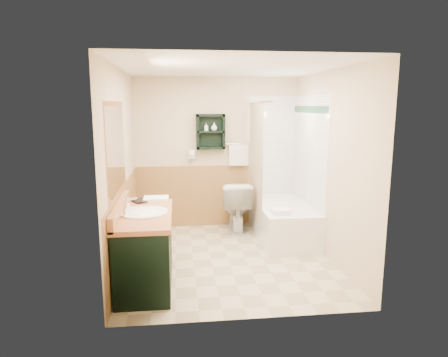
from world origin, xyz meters
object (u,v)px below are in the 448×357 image
wall_shelf (211,132)px  toilet (236,207)px  hair_dryer (192,154)px  vanity_book (133,194)px  bathtub (283,221)px  vanity (145,249)px  soap_bottle_a (206,129)px  soap_bottle_b (214,128)px

wall_shelf → toilet: bearing=-34.5°
hair_dryer → vanity_book: (-0.76, -1.56, -0.28)m
wall_shelf → hair_dryer: wall_shelf is taller
bathtub → toilet: bearing=147.2°
vanity → toilet: bearing=54.4°
wall_shelf → hair_dryer: bearing=175.2°
hair_dryer → soap_bottle_a: size_ratio=1.99×
vanity → toilet: (1.27, 1.77, -0.01)m
bathtub → toilet: toilet is taller
wall_shelf → soap_bottle_b: bearing=-5.1°
bathtub → soap_bottle_a: soap_bottle_a is taller
toilet → vanity: bearing=58.2°
soap_bottle_a → wall_shelf: bearing=4.1°
bathtub → soap_bottle_a: 1.85m
wall_shelf → soap_bottle_b: (0.06, -0.01, 0.06)m
toilet → soap_bottle_a: soap_bottle_a is taller
vanity → toilet: vanity is taller
bathtub → vanity_book: bearing=-157.6°
hair_dryer → soap_bottle_b: (0.36, -0.03, 0.41)m
soap_bottle_b → wall_shelf: bearing=174.9°
soap_bottle_a → hair_dryer: bearing=172.6°
vanity → vanity_book: vanity_book is taller
vanity_book → soap_bottle_a: bearing=29.0°
wall_shelf → hair_dryer: (-0.30, 0.02, -0.35)m
hair_dryer → vanity: 2.28m
bathtub → soap_bottle_a: bearing=148.4°
hair_dryer → bathtub: (1.33, -0.70, -0.94)m
vanity_book → bathtub: bearing=-5.7°
wall_shelf → vanity_book: (-1.06, -1.53, -0.63)m
vanity → wall_shelf: bearing=66.2°
hair_dryer → soap_bottle_b: soap_bottle_b is taller
hair_dryer → toilet: hair_dryer is taller
bathtub → soap_bottle_b: 1.80m
toilet → hair_dryer: bearing=-19.0°
vanity → soap_bottle_a: bearing=67.8°
vanity → hair_dryer: bearing=73.8°
bathtub → toilet: size_ratio=1.87×
bathtub → soap_bottle_b: soap_bottle_b is taller
hair_dryer → soap_bottle_b: bearing=-4.8°
hair_dryer → vanity_book: 1.76m
vanity → soap_bottle_a: 2.49m
vanity → soap_bottle_a: soap_bottle_a is taller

